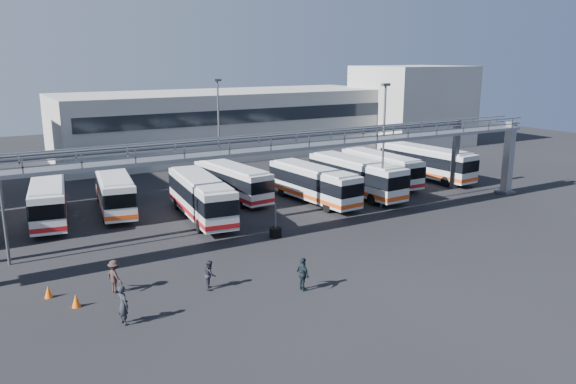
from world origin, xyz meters
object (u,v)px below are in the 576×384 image
bus_5 (232,180)px  pedestrian_d (303,274)px  cone_right (76,300)px  tire_stack (276,231)px  bus_9 (427,161)px  pedestrian_b (210,275)px  bus_2 (49,199)px  light_pole_back (219,126)px  bus_6 (313,183)px  bus_7 (356,175)px  bus_8 (381,167)px  bus_3 (114,190)px  pedestrian_a (123,305)px  cone_left (48,292)px  light_pole_mid (384,139)px  pedestrian_c (115,276)px  bus_4 (201,196)px

bus_5 → pedestrian_d: 20.85m
cone_right → tire_stack: 14.90m
bus_9 → pedestrian_b: size_ratio=6.90×
bus_2 → pedestrian_b: bearing=-64.1°
light_pole_back → bus_6: (4.03, -10.73, -4.00)m
bus_7 → bus_8: 5.45m
bus_3 → pedestrian_d: bearing=-68.8°
pedestrian_a → bus_9: bearing=-77.7°
cone_left → bus_6: bearing=22.9°
bus_9 → bus_6: bearing=-176.9°
pedestrian_b → cone_left: size_ratio=2.43×
light_pole_mid → bus_2: bearing=158.5°
cone_left → cone_right: bearing=-61.4°
bus_7 → cone_right: (-26.32, -11.70, -1.50)m
light_pole_mid → bus_7: (0.71, 4.47, -3.88)m
bus_6 → tire_stack: bus_6 is taller
pedestrian_c → bus_7: bearing=-85.4°
bus_4 → bus_8: bearing=13.3°
bus_5 → pedestrian_d: bearing=-109.6°
pedestrian_a → pedestrian_c: 3.96m
tire_stack → bus_9: bearing=21.5°
bus_7 → cone_left: size_ratio=16.90×
bus_2 → tire_stack: bus_2 is taller
light_pole_mid → pedestrian_c: 24.78m
bus_3 → pedestrian_c: bearing=-95.0°
bus_6 → bus_7: bus_7 is taller
pedestrian_d → tire_stack: tire_stack is taller
bus_6 → pedestrian_c: bus_6 is taller
bus_2 → light_pole_mid: bearing=-12.7°
tire_stack → pedestrian_c: bearing=-161.9°
light_pole_back → pedestrian_b: 26.35m
light_pole_mid → tire_stack: (-11.49, -2.50, -5.32)m
bus_8 → bus_9: bus_9 is taller
bus_4 → cone_left: size_ratio=16.88×
bus_2 → bus_8: 30.17m
light_pole_mid → tire_stack: light_pole_mid is taller
bus_2 → bus_3: 5.07m
bus_2 → bus_7: (25.16, -5.18, 0.08)m
pedestrian_d → bus_5: bearing=-13.6°
light_pole_back → bus_7: size_ratio=0.92×
bus_4 → tire_stack: (2.73, -6.92, -1.42)m
pedestrian_d → cone_left: bearing=64.4°
cone_left → bus_2: bearing=81.6°
bus_5 → bus_6: 7.22m
bus_2 → pedestrian_c: 16.11m
light_pole_back → bus_2: bearing=-162.0°
bus_8 → light_pole_mid: bearing=-128.9°
bus_6 → bus_2: bearing=161.2°
bus_7 → bus_9: bus_7 is taller
bus_3 → bus_7: size_ratio=0.96×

